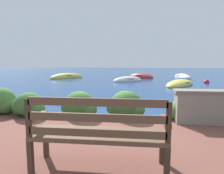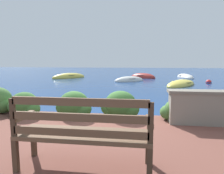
{
  "view_description": "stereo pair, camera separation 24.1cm",
  "coord_description": "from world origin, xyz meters",
  "px_view_note": "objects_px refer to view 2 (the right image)",
  "views": [
    {
      "loc": [
        0.57,
        -4.88,
        1.55
      ],
      "look_at": [
        -0.58,
        5.39,
        0.19
      ],
      "focal_mm": 32.0,
      "sensor_mm": 36.0,
      "label": 1
    },
    {
      "loc": [
        0.81,
        -4.85,
        1.55
      ],
      "look_at": [
        -0.58,
        5.39,
        0.19
      ],
      "focal_mm": 32.0,
      "sensor_mm": 36.0,
      "label": 2
    }
  ],
  "objects_px": {
    "rowboat_outer": "(143,77)",
    "rowboat_distant": "(185,77)",
    "rowboat_far": "(69,77)",
    "park_bench": "(83,131)",
    "rowboat_nearest": "(181,85)",
    "mooring_buoy": "(209,82)",
    "rowboat_mid": "(129,81)"
  },
  "relations": [
    {
      "from": "rowboat_nearest",
      "to": "rowboat_outer",
      "type": "bearing_deg",
      "value": 55.74
    },
    {
      "from": "rowboat_far",
      "to": "park_bench",
      "type": "bearing_deg",
      "value": -119.34
    },
    {
      "from": "park_bench",
      "to": "rowboat_nearest",
      "type": "xyz_separation_m",
      "value": [
        3.31,
        10.7,
        -0.65
      ]
    },
    {
      "from": "rowboat_mid",
      "to": "rowboat_outer",
      "type": "bearing_deg",
      "value": -146.45
    },
    {
      "from": "park_bench",
      "to": "rowboat_nearest",
      "type": "bearing_deg",
      "value": 73.29
    },
    {
      "from": "rowboat_mid",
      "to": "rowboat_far",
      "type": "xyz_separation_m",
      "value": [
        -5.51,
        2.1,
        0.01
      ]
    },
    {
      "from": "rowboat_far",
      "to": "rowboat_distant",
      "type": "relative_size",
      "value": 1.03
    },
    {
      "from": "park_bench",
      "to": "rowboat_distant",
      "type": "height_order",
      "value": "park_bench"
    },
    {
      "from": "rowboat_nearest",
      "to": "mooring_buoy",
      "type": "height_order",
      "value": "rowboat_nearest"
    },
    {
      "from": "rowboat_mid",
      "to": "mooring_buoy",
      "type": "height_order",
      "value": "rowboat_mid"
    },
    {
      "from": "rowboat_outer",
      "to": "mooring_buoy",
      "type": "relative_size",
      "value": 6.48
    },
    {
      "from": "rowboat_mid",
      "to": "rowboat_far",
      "type": "relative_size",
      "value": 0.83
    },
    {
      "from": "rowboat_distant",
      "to": "rowboat_far",
      "type": "bearing_deg",
      "value": 91.69
    },
    {
      "from": "park_bench",
      "to": "rowboat_outer",
      "type": "bearing_deg",
      "value": 86.76
    },
    {
      "from": "mooring_buoy",
      "to": "rowboat_far",
      "type": "bearing_deg",
      "value": 166.53
    },
    {
      "from": "rowboat_distant",
      "to": "mooring_buoy",
      "type": "distance_m",
      "value": 4.34
    },
    {
      "from": "park_bench",
      "to": "rowboat_far",
      "type": "height_order",
      "value": "park_bench"
    },
    {
      "from": "rowboat_mid",
      "to": "rowboat_far",
      "type": "distance_m",
      "value": 5.89
    },
    {
      "from": "rowboat_far",
      "to": "mooring_buoy",
      "type": "bearing_deg",
      "value": -63.21
    },
    {
      "from": "park_bench",
      "to": "rowboat_outer",
      "type": "height_order",
      "value": "park_bench"
    },
    {
      "from": "rowboat_distant",
      "to": "park_bench",
      "type": "bearing_deg",
      "value": 156.41
    },
    {
      "from": "mooring_buoy",
      "to": "rowboat_mid",
      "type": "bearing_deg",
      "value": 174.43
    },
    {
      "from": "mooring_buoy",
      "to": "park_bench",
      "type": "bearing_deg",
      "value": -114.0
    },
    {
      "from": "rowboat_distant",
      "to": "mooring_buoy",
      "type": "height_order",
      "value": "rowboat_distant"
    },
    {
      "from": "rowboat_outer",
      "to": "rowboat_distant",
      "type": "height_order",
      "value": "rowboat_outer"
    },
    {
      "from": "rowboat_nearest",
      "to": "rowboat_mid",
      "type": "relative_size",
      "value": 1.32
    },
    {
      "from": "rowboat_mid",
      "to": "rowboat_far",
      "type": "bearing_deg",
      "value": -58.47
    },
    {
      "from": "rowboat_nearest",
      "to": "rowboat_far",
      "type": "relative_size",
      "value": 1.1
    },
    {
      "from": "rowboat_nearest",
      "to": "rowboat_outer",
      "type": "height_order",
      "value": "rowboat_outer"
    },
    {
      "from": "park_bench",
      "to": "rowboat_distant",
      "type": "distance_m",
      "value": 17.3
    },
    {
      "from": "rowboat_outer",
      "to": "rowboat_distant",
      "type": "xyz_separation_m",
      "value": [
        3.81,
        0.58,
        -0.01
      ]
    },
    {
      "from": "rowboat_outer",
      "to": "rowboat_distant",
      "type": "relative_size",
      "value": 0.87
    }
  ]
}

